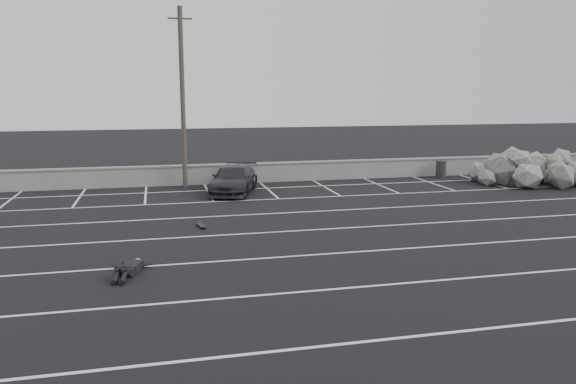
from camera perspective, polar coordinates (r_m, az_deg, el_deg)
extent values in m
plane|color=black|center=(17.09, 2.28, -6.43)|extent=(120.00, 120.00, 0.00)
cube|color=gray|center=(30.42, -4.78, 1.87)|extent=(50.00, 0.35, 1.00)
cube|color=gray|center=(30.35, -4.80, 2.85)|extent=(50.00, 0.45, 0.08)
cube|color=silver|center=(11.79, 10.36, -14.47)|extent=(36.00, 0.10, 0.01)
cube|color=silver|center=(14.37, 5.53, -9.73)|extent=(36.00, 0.10, 0.01)
cube|color=silver|center=(17.09, 2.28, -6.42)|extent=(36.00, 0.10, 0.01)
cube|color=silver|center=(19.90, -0.04, -4.01)|extent=(36.00, 0.10, 0.01)
cube|color=silver|center=(22.75, -1.77, -2.20)|extent=(36.00, 0.10, 0.01)
cube|color=silver|center=(25.63, -3.11, -0.80)|extent=(36.00, 0.10, 0.01)
cube|color=silver|center=(28.54, -4.17, 0.32)|extent=(36.00, 0.10, 0.01)
cube|color=silver|center=(28.48, -26.41, -0.75)|extent=(0.10, 5.00, 0.01)
cube|color=silver|center=(27.94, -20.42, -0.51)|extent=(0.10, 5.00, 0.01)
cube|color=silver|center=(27.71, -14.26, -0.27)|extent=(0.10, 5.00, 0.01)
cube|color=silver|center=(27.81, -8.08, -0.01)|extent=(0.10, 5.00, 0.01)
cube|color=silver|center=(28.23, -2.01, 0.24)|extent=(0.10, 5.00, 0.01)
cube|color=silver|center=(28.96, 3.82, 0.47)|extent=(0.10, 5.00, 0.01)
cube|color=silver|center=(29.97, 9.32, 0.69)|extent=(0.10, 5.00, 0.01)
cube|color=silver|center=(31.23, 14.41, 0.88)|extent=(0.10, 5.00, 0.01)
cube|color=silver|center=(32.72, 19.07, 1.06)|extent=(0.10, 5.00, 0.01)
imported|color=black|center=(27.77, -5.87, 1.42)|extent=(2.77, 4.25, 1.35)
imported|color=#242329|center=(27.41, -5.51, 1.25)|extent=(3.18, 4.81, 1.29)
cylinder|color=#4C4238|center=(29.01, -10.65, 9.26)|extent=(0.24, 0.24, 9.00)
cube|color=#4C4238|center=(29.22, -10.92, 16.92)|extent=(1.20, 0.08, 0.08)
cylinder|color=#262629|center=(33.33, 15.27, 2.21)|extent=(0.75, 0.75, 0.92)
cylinder|color=#262629|center=(33.27, 15.31, 3.04)|extent=(0.84, 0.84, 0.05)
cube|color=black|center=(20.72, -8.80, -3.34)|extent=(0.29, 0.74, 0.02)
cube|color=#262629|center=(20.96, -8.94, -3.29)|extent=(0.15, 0.07, 0.04)
cube|color=#262629|center=(20.50, -8.64, -3.58)|extent=(0.15, 0.07, 0.04)
cylinder|color=black|center=(20.94, -9.18, -3.36)|extent=(0.04, 0.06, 0.05)
cylinder|color=black|center=(20.98, -8.71, -3.32)|extent=(0.04, 0.06, 0.05)
cylinder|color=black|center=(20.49, -8.88, -3.65)|extent=(0.04, 0.06, 0.05)
cylinder|color=black|center=(20.53, -8.40, -3.61)|extent=(0.04, 0.06, 0.05)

